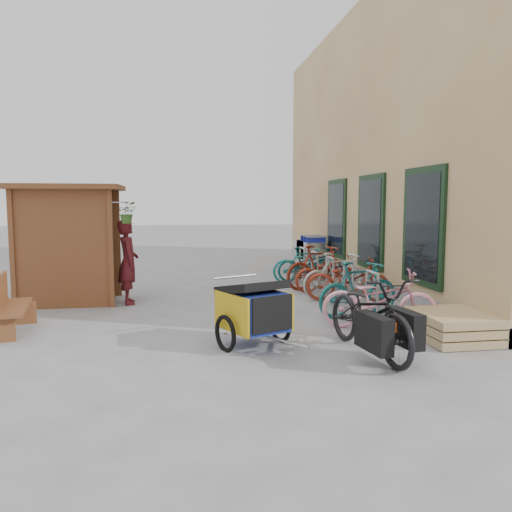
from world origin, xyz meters
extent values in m
plane|color=#969699|center=(0.00, 0.00, 0.00)|extent=(80.00, 80.00, 0.00)
cube|color=tan|center=(6.50, 4.50, 3.50)|extent=(6.00, 13.00, 7.00)
cube|color=#969699|center=(3.58, 4.50, 0.15)|extent=(0.18, 13.00, 0.30)
cube|color=black|center=(3.47, 0.50, 1.60)|extent=(0.06, 1.50, 2.20)
cube|color=black|center=(3.44, 0.50, 1.60)|extent=(0.02, 1.25, 1.95)
cube|color=black|center=(3.47, 3.00, 1.60)|extent=(0.06, 1.50, 2.20)
cube|color=black|center=(3.44, 3.00, 1.60)|extent=(0.02, 1.25, 1.95)
cube|color=black|center=(3.47, 5.50, 1.60)|extent=(0.06, 1.50, 2.20)
cube|color=black|center=(3.44, 5.50, 1.60)|extent=(0.02, 1.25, 1.95)
cube|color=brown|center=(-4.10, 1.85, 1.15)|extent=(0.09, 0.09, 2.30)
cube|color=brown|center=(-2.30, 1.85, 1.15)|extent=(0.09, 0.09, 2.30)
cube|color=brown|center=(-4.10, 3.15, 1.15)|extent=(0.09, 0.09, 2.30)
cube|color=brown|center=(-2.30, 3.15, 1.15)|extent=(0.09, 0.09, 2.30)
cube|color=brown|center=(-4.07, 2.50, 1.15)|extent=(0.05, 1.30, 2.30)
cube|color=brown|center=(-3.20, 1.88, 1.15)|extent=(1.80, 0.05, 2.30)
cube|color=brown|center=(-3.20, 3.12, 1.15)|extent=(1.80, 0.05, 2.30)
cube|color=brown|center=(-3.20, 2.50, 2.35)|extent=(2.15, 1.65, 0.10)
cube|color=brown|center=(-3.40, 2.50, 0.90)|extent=(1.30, 1.15, 0.04)
cube|color=brown|center=(-3.40, 2.50, 1.50)|extent=(1.30, 1.15, 0.04)
cylinder|color=#A5A8AD|center=(-2.12, 1.85, 2.05)|extent=(0.36, 0.02, 0.02)
imported|color=#345D20|center=(-1.97, 1.85, 1.85)|extent=(0.38, 0.33, 0.42)
cylinder|color=#A5A8AD|center=(2.30, -0.25, 0.42)|extent=(0.05, 0.05, 0.84)
cylinder|color=#A5A8AD|center=(2.30, 0.25, 0.42)|extent=(0.05, 0.05, 0.84)
cylinder|color=#A5A8AD|center=(2.30, 0.00, 0.84)|extent=(0.05, 0.50, 0.05)
cylinder|color=#A5A8AD|center=(2.30, 0.95, 0.42)|extent=(0.05, 0.05, 0.84)
cylinder|color=#A5A8AD|center=(2.30, 1.45, 0.42)|extent=(0.05, 0.05, 0.84)
cylinder|color=#A5A8AD|center=(2.30, 1.20, 0.84)|extent=(0.05, 0.50, 0.05)
cylinder|color=#A5A8AD|center=(2.30, 2.15, 0.42)|extent=(0.05, 0.05, 0.84)
cylinder|color=#A5A8AD|center=(2.30, 2.65, 0.42)|extent=(0.05, 0.05, 0.84)
cylinder|color=#A5A8AD|center=(2.30, 2.40, 0.84)|extent=(0.05, 0.50, 0.05)
cylinder|color=#A5A8AD|center=(2.30, 3.35, 0.42)|extent=(0.05, 0.05, 0.84)
cylinder|color=#A5A8AD|center=(2.30, 3.85, 0.42)|extent=(0.05, 0.05, 0.84)
cylinder|color=#A5A8AD|center=(2.30, 3.60, 0.84)|extent=(0.05, 0.50, 0.05)
cylinder|color=#A5A8AD|center=(2.30, 4.55, 0.42)|extent=(0.05, 0.05, 0.84)
cylinder|color=#A5A8AD|center=(2.30, 5.05, 0.42)|extent=(0.05, 0.05, 0.84)
cylinder|color=#A5A8AD|center=(2.30, 4.80, 0.84)|extent=(0.05, 0.50, 0.05)
cube|color=tan|center=(3.00, -1.40, 0.07)|extent=(1.00, 1.20, 0.12)
cube|color=tan|center=(3.00, -1.40, 0.21)|extent=(1.00, 1.20, 0.12)
cube|color=tan|center=(3.00, -1.40, 0.35)|extent=(1.00, 1.20, 0.12)
cube|color=brown|center=(-3.60, 0.10, 0.40)|extent=(0.66, 1.48, 0.06)
cube|color=brown|center=(-3.60, -0.47, 0.19)|extent=(0.38, 0.12, 0.38)
cube|color=brown|center=(-3.60, 0.67, 0.19)|extent=(0.38, 0.12, 0.38)
cube|color=silver|center=(3.00, 6.35, 0.62)|extent=(0.57, 0.88, 0.54)
cube|color=#172196|center=(3.00, 5.91, 0.98)|extent=(0.57, 0.04, 0.19)
cylinder|color=silver|center=(3.00, 5.88, 1.05)|extent=(0.60, 0.04, 0.04)
cylinder|color=black|center=(2.77, 5.99, 0.06)|extent=(0.04, 0.12, 0.12)
cube|color=silver|center=(3.00, 6.72, 0.62)|extent=(0.57, 0.88, 0.54)
cube|color=#172196|center=(3.00, 6.27, 0.98)|extent=(0.57, 0.04, 0.19)
cylinder|color=silver|center=(3.00, 6.24, 1.05)|extent=(0.60, 0.04, 0.04)
cylinder|color=black|center=(2.77, 6.35, 0.06)|extent=(0.04, 0.12, 0.12)
cube|color=silver|center=(3.00, 7.08, 0.62)|extent=(0.57, 0.88, 0.54)
cube|color=#172196|center=(3.00, 6.63, 0.98)|extent=(0.57, 0.04, 0.19)
cylinder|color=silver|center=(3.00, 6.60, 1.05)|extent=(0.60, 0.04, 0.04)
cylinder|color=black|center=(2.77, 6.72, 0.06)|extent=(0.04, 0.12, 0.12)
cube|color=navy|center=(0.02, -1.23, 0.52)|extent=(0.99, 1.10, 0.53)
cube|color=gold|center=(-0.31, -1.38, 0.52)|extent=(0.40, 0.84, 0.53)
cube|color=gold|center=(0.35, -1.08, 0.52)|extent=(0.40, 0.84, 0.53)
cube|color=black|center=(0.21, -1.67, 0.55)|extent=(0.60, 0.29, 0.49)
cube|color=black|center=(0.00, -1.18, 0.84)|extent=(1.04, 1.10, 0.26)
torus|color=black|center=(-0.41, -1.42, 0.24)|extent=(0.27, 0.50, 0.52)
torus|color=black|center=(0.44, -1.04, 0.24)|extent=(0.27, 0.50, 0.52)
cylinder|color=#B7B7BC|center=(0.33, -1.94, 0.24)|extent=(0.34, 0.72, 0.03)
cylinder|color=#B7B7BC|center=(-0.18, -0.78, 0.94)|extent=(0.68, 0.33, 0.03)
imported|color=black|center=(1.49, -1.87, 0.55)|extent=(1.01, 2.17, 1.10)
cube|color=black|center=(1.32, -2.45, 0.45)|extent=(0.27, 0.67, 0.45)
cube|color=black|center=(1.80, -2.28, 0.45)|extent=(0.27, 0.67, 0.45)
cube|color=#C34812|center=(1.56, -2.36, 0.50)|extent=(0.14, 0.19, 0.12)
imported|color=maroon|center=(-2.01, 2.16, 0.85)|extent=(0.51, 0.68, 1.71)
imported|color=#F8A0BC|center=(2.18, -0.59, 0.48)|extent=(1.94, 1.11, 0.96)
imported|color=#1B6A6C|center=(2.18, 0.32, 0.50)|extent=(1.73, 0.88, 1.00)
imported|color=maroon|center=(2.48, 1.71, 0.45)|extent=(1.81, 0.97, 0.90)
imported|color=#B3B4B0|center=(2.38, 2.02, 0.50)|extent=(1.70, 0.69, 0.99)
imported|color=maroon|center=(2.44, 2.77, 0.44)|extent=(1.67, 0.59, 0.88)
imported|color=maroon|center=(2.29, 3.21, 0.53)|extent=(1.82, 0.96, 1.05)
imported|color=#1B6A6C|center=(2.28, 4.12, 0.48)|extent=(1.87, 0.80, 0.96)
imported|color=#1B6A6C|center=(2.28, 4.36, 0.45)|extent=(1.52, 0.44, 0.91)
camera|label=1|loc=(-1.06, -8.11, 2.02)|focal=35.00mm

